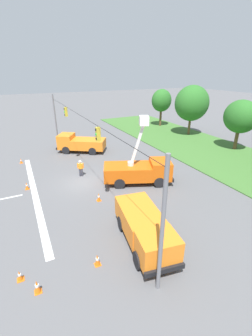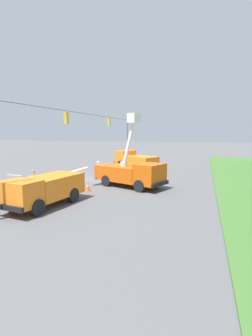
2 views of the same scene
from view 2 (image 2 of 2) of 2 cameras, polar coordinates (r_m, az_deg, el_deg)
The scene contains 14 objects.
ground_plane at distance 27.29m, azimuth -7.42°, elevation -2.49°, with size 200.00×200.00×0.00m, color #565659.
lane_markings at distance 30.25m, azimuth -18.04°, elevation -1.79°, with size 17.60×15.25×0.01m.
signal_gantry at distance 26.89m, azimuth -7.55°, elevation 6.46°, with size 26.20×0.33×7.20m.
utility_truck_bucket_lift at distance 23.22m, azimuth 1.05°, elevation -0.90°, with size 4.79×6.95×6.46m.
utility_truck_support_near at distance 34.89m, azimuth 1.91°, elevation 1.81°, with size 5.42×6.59×2.33m.
utility_truck_support_far at distance 18.06m, azimuth -17.31°, elevation -4.30°, with size 6.23×3.19×2.05m.
road_worker at distance 28.40m, azimuth -6.04°, elevation -0.02°, with size 0.35×0.63×1.77m.
traffic_cone_foreground_left at distance 21.91m, azimuth -8.23°, elevation -3.99°, with size 0.36×0.36×0.82m.
traffic_cone_mid_left at distance 23.72m, azimuth -10.95°, elevation -3.28°, with size 0.36×0.36×0.72m.
traffic_cone_mid_right at distance 30.45m, azimuth -15.58°, elevation -0.98°, with size 0.36×0.36×0.70m.
traffic_cone_near_bucket at distance 28.86m, azimuth 1.17°, elevation -1.30°, with size 0.36×0.36×0.59m.
traffic_cone_lane_edge_a at distance 36.71m, azimuth -9.84°, elevation 0.57°, with size 0.36×0.36×0.59m.
traffic_cone_lane_edge_b at distance 32.78m, azimuth -19.55°, elevation -0.45°, with size 0.36×0.36×0.78m.
traffic_cone_far_left at distance 19.92m, azimuth -25.76°, elevation -6.04°, with size 0.36×0.36×0.74m.
Camera 2 is at (24.51, 10.94, 4.90)m, focal length 28.00 mm.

